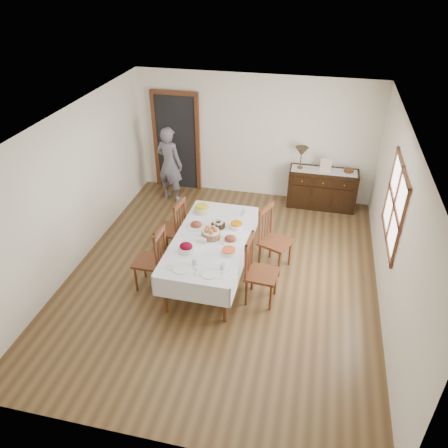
% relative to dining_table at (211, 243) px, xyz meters
% --- Properties ---
extents(ground, '(6.00, 6.00, 0.00)m').
position_rel_dining_table_xyz_m(ground, '(0.17, 0.08, -0.68)').
color(ground, brown).
extents(room_shell, '(5.02, 6.02, 2.65)m').
position_rel_dining_table_xyz_m(room_shell, '(0.03, 0.50, 0.96)').
color(room_shell, white).
rests_on(room_shell, ground).
extents(dining_table, '(1.17, 2.26, 0.77)m').
position_rel_dining_table_xyz_m(dining_table, '(0.00, 0.00, 0.00)').
color(dining_table, white).
rests_on(dining_table, ground).
extents(chair_left_near, '(0.45, 0.45, 1.08)m').
position_rel_dining_table_xyz_m(chair_left_near, '(-0.83, -0.42, -0.14)').
color(chair_left_near, '#562A16').
rests_on(chair_left_near, ground).
extents(chair_left_far, '(0.50, 0.50, 1.08)m').
position_rel_dining_table_xyz_m(chair_left_far, '(-0.80, 0.49, -0.13)').
color(chair_left_far, '#562A16').
rests_on(chair_left_far, ground).
extents(chair_right_near, '(0.49, 0.49, 1.10)m').
position_rel_dining_table_xyz_m(chair_right_near, '(0.82, -0.37, -0.12)').
color(chair_right_near, '#562A16').
rests_on(chair_right_near, ground).
extents(chair_right_far, '(0.61, 0.61, 1.12)m').
position_rel_dining_table_xyz_m(chair_right_far, '(0.92, 0.53, -0.11)').
color(chair_right_far, '#562A16').
rests_on(chair_right_far, ground).
extents(sideboard, '(1.39, 0.51, 0.83)m').
position_rel_dining_table_xyz_m(sideboard, '(1.66, 2.79, -0.26)').
color(sideboard, black).
rests_on(sideboard, ground).
extents(person, '(0.61, 0.48, 1.73)m').
position_rel_dining_table_xyz_m(person, '(-1.51, 2.43, 0.18)').
color(person, slate).
rests_on(person, ground).
extents(bread_basket, '(0.30, 0.30, 0.18)m').
position_rel_dining_table_xyz_m(bread_basket, '(-0.00, 0.02, 0.17)').
color(bread_basket, brown).
rests_on(bread_basket, dining_table).
extents(egg_basket, '(0.23, 0.23, 0.11)m').
position_rel_dining_table_xyz_m(egg_basket, '(0.04, 0.35, 0.14)').
color(egg_basket, black).
rests_on(egg_basket, dining_table).
extents(ham_platter_a, '(0.32, 0.32, 0.11)m').
position_rel_dining_table_xyz_m(ham_platter_a, '(-0.32, 0.27, 0.12)').
color(ham_platter_a, silver).
rests_on(ham_platter_a, dining_table).
extents(ham_platter_b, '(0.33, 0.33, 0.11)m').
position_rel_dining_table_xyz_m(ham_platter_b, '(0.31, -0.01, 0.12)').
color(ham_platter_b, silver).
rests_on(ham_platter_b, dining_table).
extents(beet_bowl, '(0.23, 0.23, 0.15)m').
position_rel_dining_table_xyz_m(beet_bowl, '(-0.27, -0.43, 0.16)').
color(beet_bowl, silver).
rests_on(beet_bowl, dining_table).
extents(carrot_bowl, '(0.24, 0.24, 0.09)m').
position_rel_dining_table_xyz_m(carrot_bowl, '(0.33, 0.39, 0.13)').
color(carrot_bowl, silver).
rests_on(carrot_bowl, dining_table).
extents(pineapple_bowl, '(0.27, 0.27, 0.13)m').
position_rel_dining_table_xyz_m(pineapple_bowl, '(-0.35, 0.75, 0.15)').
color(pineapple_bowl, beige).
rests_on(pineapple_bowl, dining_table).
extents(casserole_dish, '(0.22, 0.22, 0.08)m').
position_rel_dining_table_xyz_m(casserole_dish, '(0.36, -0.34, 0.13)').
color(casserole_dish, silver).
rests_on(casserole_dish, dining_table).
extents(butter_dish, '(0.14, 0.09, 0.07)m').
position_rel_dining_table_xyz_m(butter_dish, '(-0.11, -0.13, 0.13)').
color(butter_dish, silver).
rests_on(butter_dish, dining_table).
extents(setting_left, '(0.42, 0.31, 0.10)m').
position_rel_dining_table_xyz_m(setting_left, '(-0.17, -0.81, 0.11)').
color(setting_left, silver).
rests_on(setting_left, dining_table).
extents(setting_right, '(0.42, 0.31, 0.10)m').
position_rel_dining_table_xyz_m(setting_right, '(0.25, -0.82, 0.11)').
color(setting_right, silver).
rests_on(setting_right, dining_table).
extents(glass_far_a, '(0.06, 0.06, 0.10)m').
position_rel_dining_table_xyz_m(glass_far_a, '(-0.23, 0.75, 0.14)').
color(glass_far_a, silver).
rests_on(glass_far_a, dining_table).
extents(glass_far_b, '(0.07, 0.07, 0.10)m').
position_rel_dining_table_xyz_m(glass_far_b, '(0.37, 0.80, 0.14)').
color(glass_far_b, silver).
rests_on(glass_far_b, dining_table).
extents(runner, '(1.30, 0.35, 0.01)m').
position_rel_dining_table_xyz_m(runner, '(1.66, 2.76, 0.16)').
color(runner, silver).
rests_on(runner, sideboard).
extents(table_lamp, '(0.26, 0.26, 0.46)m').
position_rel_dining_table_xyz_m(table_lamp, '(1.17, 2.78, 0.51)').
color(table_lamp, brown).
rests_on(table_lamp, sideboard).
extents(picture_frame, '(0.22, 0.08, 0.28)m').
position_rel_dining_table_xyz_m(picture_frame, '(1.67, 2.72, 0.29)').
color(picture_frame, beige).
rests_on(picture_frame, sideboard).
extents(deco_bowl, '(0.20, 0.20, 0.06)m').
position_rel_dining_table_xyz_m(deco_bowl, '(2.14, 2.82, 0.18)').
color(deco_bowl, '#562A16').
rests_on(deco_bowl, sideboard).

